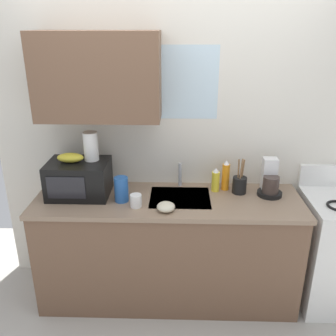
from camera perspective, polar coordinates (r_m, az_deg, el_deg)
kitchen_wall_assembly at (r=2.92m, az=-1.80°, el=6.12°), size 2.81×0.42×2.50m
counter_unit at (r=3.02m, az=0.04°, el=-12.27°), size 2.04×0.63×0.90m
sink_faucet at (r=2.97m, az=1.90°, el=-1.03°), size 0.03×0.03×0.20m
microwave at (r=2.89m, az=-13.74°, el=-1.61°), size 0.46×0.35×0.27m
banana_bunch at (r=2.84m, az=-15.00°, el=1.57°), size 0.20×0.11×0.07m
paper_towel_roll at (r=2.82m, az=-11.94°, el=3.34°), size 0.11×0.11×0.22m
coffee_maker at (r=2.94m, az=15.60°, el=-2.03°), size 0.19×0.21×0.28m
dish_soap_bottle_yellow at (r=2.91m, az=7.43°, el=-1.91°), size 0.06×0.06×0.20m
dish_soap_bottle_orange at (r=2.93m, az=8.99°, el=-1.21°), size 0.06×0.06×0.25m
cereal_canister at (r=2.74m, az=-7.30°, el=-3.32°), size 0.10×0.10×0.19m
mug_white at (r=2.67m, az=-5.03°, el=-5.10°), size 0.08×0.08×0.09m
utensil_crock at (r=2.91m, az=11.09°, el=-2.53°), size 0.11×0.11×0.29m
small_bowl at (r=2.60m, az=-0.33°, el=-6.08°), size 0.13×0.13×0.06m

